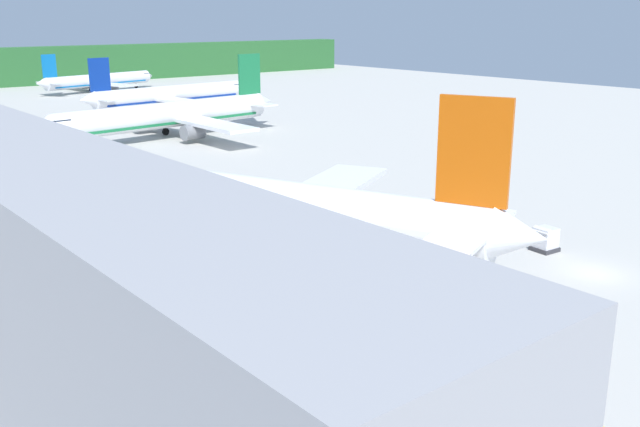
{
  "coord_description": "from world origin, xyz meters",
  "views": [
    {
      "loc": [
        -41.69,
        -22.69,
        16.39
      ],
      "look_at": [
        -12.63,
        13.06,
        3.49
      ],
      "focal_mm": 39.83,
      "sensor_mm": 36.0,
      "label": 1
    }
  ],
  "objects_px": {
    "airliner_foreground": "(251,204)",
    "crew_loader_left": "(436,282)",
    "service_truck_fuel": "(100,276)",
    "cargo_container_near": "(545,239)",
    "airliner_far_taxiway": "(169,95)",
    "airliner_mid_apron": "(169,116)",
    "service_truck_baggage": "(296,329)",
    "crew_loader_right": "(391,273)",
    "airliner_distant": "(98,81)"
  },
  "relations": [
    {
      "from": "airliner_foreground",
      "to": "crew_loader_left",
      "type": "distance_m",
      "value": 15.2
    },
    {
      "from": "service_truck_fuel",
      "to": "cargo_container_near",
      "type": "distance_m",
      "value": 30.65
    },
    {
      "from": "airliner_far_taxiway",
      "to": "airliner_foreground",
      "type": "bearing_deg",
      "value": -113.4
    },
    {
      "from": "service_truck_fuel",
      "to": "cargo_container_near",
      "type": "height_order",
      "value": "service_truck_fuel"
    },
    {
      "from": "airliner_foreground",
      "to": "cargo_container_near",
      "type": "relative_size",
      "value": 21.55
    },
    {
      "from": "airliner_foreground",
      "to": "airliner_mid_apron",
      "type": "height_order",
      "value": "airliner_foreground"
    },
    {
      "from": "service_truck_fuel",
      "to": "crew_loader_left",
      "type": "relative_size",
      "value": 3.51
    },
    {
      "from": "service_truck_baggage",
      "to": "crew_loader_right",
      "type": "relative_size",
      "value": 4.11
    },
    {
      "from": "crew_loader_left",
      "to": "airliner_mid_apron",
      "type": "bearing_deg",
      "value": 76.46
    },
    {
      "from": "cargo_container_near",
      "to": "crew_loader_left",
      "type": "relative_size",
      "value": 1.04
    },
    {
      "from": "crew_loader_left",
      "to": "service_truck_fuel",
      "type": "bearing_deg",
      "value": 140.34
    },
    {
      "from": "airliner_distant",
      "to": "crew_loader_right",
      "type": "relative_size",
      "value": 18.4
    },
    {
      "from": "airliner_distant",
      "to": "cargo_container_near",
      "type": "distance_m",
      "value": 128.12
    },
    {
      "from": "airliner_foreground",
      "to": "airliner_far_taxiway",
      "type": "relative_size",
      "value": 1.17
    },
    {
      "from": "crew_loader_left",
      "to": "cargo_container_near",
      "type": "bearing_deg",
      "value": 4.91
    },
    {
      "from": "cargo_container_near",
      "to": "crew_loader_right",
      "type": "height_order",
      "value": "cargo_container_near"
    },
    {
      "from": "service_truck_fuel",
      "to": "airliner_mid_apron",
      "type": "bearing_deg",
      "value": 58.39
    },
    {
      "from": "airliner_far_taxiway",
      "to": "service_truck_fuel",
      "type": "xyz_separation_m",
      "value": [
        -44.14,
        -75.71,
        -1.38
      ]
    },
    {
      "from": "airliner_foreground",
      "to": "airliner_far_taxiway",
      "type": "xyz_separation_m",
      "value": [
        31.98,
        73.89,
        -0.62
      ]
    },
    {
      "from": "cargo_container_near",
      "to": "crew_loader_left",
      "type": "height_order",
      "value": "cargo_container_near"
    },
    {
      "from": "airliner_distant",
      "to": "service_truck_fuel",
      "type": "height_order",
      "value": "airliner_distant"
    },
    {
      "from": "cargo_container_near",
      "to": "crew_loader_right",
      "type": "relative_size",
      "value": 1.14
    },
    {
      "from": "service_truck_fuel",
      "to": "crew_loader_left",
      "type": "bearing_deg",
      "value": -39.66
    },
    {
      "from": "cargo_container_near",
      "to": "crew_loader_left",
      "type": "distance_m",
      "value": 12.89
    },
    {
      "from": "airliner_foreground",
      "to": "airliner_mid_apron",
      "type": "distance_m",
      "value": 51.12
    },
    {
      "from": "airliner_distant",
      "to": "service_truck_baggage",
      "type": "relative_size",
      "value": 4.48
    },
    {
      "from": "service_truck_baggage",
      "to": "crew_loader_right",
      "type": "distance_m",
      "value": 10.93
    },
    {
      "from": "airliner_mid_apron",
      "to": "service_truck_baggage",
      "type": "distance_m",
      "value": 68.25
    },
    {
      "from": "airliner_distant",
      "to": "airliner_far_taxiway",
      "type": "bearing_deg",
      "value": -94.38
    },
    {
      "from": "airliner_foreground",
      "to": "service_truck_baggage",
      "type": "height_order",
      "value": "airliner_foreground"
    },
    {
      "from": "airliner_foreground",
      "to": "service_truck_fuel",
      "type": "distance_m",
      "value": 12.46
    },
    {
      "from": "crew_loader_left",
      "to": "airliner_distant",
      "type": "bearing_deg",
      "value": 76.08
    },
    {
      "from": "airliner_foreground",
      "to": "service_truck_fuel",
      "type": "height_order",
      "value": "airliner_foreground"
    },
    {
      "from": "airliner_distant",
      "to": "service_truck_fuel",
      "type": "bearing_deg",
      "value": -112.29
    },
    {
      "from": "airliner_foreground",
      "to": "crew_loader_right",
      "type": "xyz_separation_m",
      "value": [
        2.56,
        -11.64,
        -2.44
      ]
    },
    {
      "from": "airliner_far_taxiway",
      "to": "crew_loader_left",
      "type": "distance_m",
      "value": 93.08
    },
    {
      "from": "airliner_mid_apron",
      "to": "airliner_far_taxiway",
      "type": "distance_m",
      "value": 29.52
    },
    {
      "from": "airliner_foreground",
      "to": "crew_loader_right",
      "type": "distance_m",
      "value": 12.17
    },
    {
      "from": "airliner_distant",
      "to": "service_truck_baggage",
      "type": "bearing_deg",
      "value": -108.38
    },
    {
      "from": "airliner_far_taxiway",
      "to": "cargo_container_near",
      "type": "height_order",
      "value": "airliner_far_taxiway"
    },
    {
      "from": "airliner_mid_apron",
      "to": "service_truck_fuel",
      "type": "height_order",
      "value": "airliner_mid_apron"
    },
    {
      "from": "crew_loader_left",
      "to": "airliner_foreground",
      "type": "bearing_deg",
      "value": 102.73
    },
    {
      "from": "airliner_distant",
      "to": "service_truck_baggage",
      "type": "distance_m",
      "value": 135.43
    },
    {
      "from": "airliner_distant",
      "to": "crew_loader_right",
      "type": "xyz_separation_m",
      "value": [
        -32.42,
        -124.81,
        -1.5
      ]
    },
    {
      "from": "airliner_distant",
      "to": "service_truck_fuel",
      "type": "relative_size",
      "value": 4.76
    },
    {
      "from": "cargo_container_near",
      "to": "crew_loader_right",
      "type": "distance_m",
      "value": 13.72
    },
    {
      "from": "airliner_mid_apron",
      "to": "service_truck_fuel",
      "type": "xyz_separation_m",
      "value": [
        -30.49,
        -49.54,
        -1.7
      ]
    },
    {
      "from": "airliner_foreground",
      "to": "airliner_mid_apron",
      "type": "bearing_deg",
      "value": 68.99
    },
    {
      "from": "airliner_foreground",
      "to": "airliner_distant",
      "type": "bearing_deg",
      "value": 72.82
    },
    {
      "from": "airliner_distant",
      "to": "airliner_mid_apron",
      "type": "bearing_deg",
      "value": -104.28
    }
  ]
}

